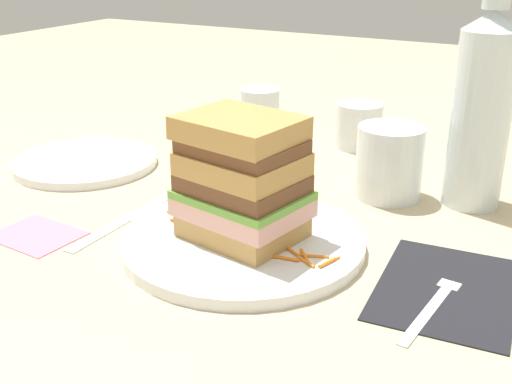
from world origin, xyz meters
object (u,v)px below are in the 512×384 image
sandwich (242,179)px  fork (439,296)px  side_plate (85,162)px  knife (125,219)px  napkin_pink (36,235)px  empty_tumbler_1 (359,126)px  empty_tumbler_0 (260,115)px  water_bottle (482,108)px  main_plate (243,241)px  napkin_dark (447,288)px  juice_glass (389,167)px

sandwich → fork: sandwich is taller
sandwich → side_plate: 0.36m
fork → knife: bearing=-179.7°
knife → napkin_pink: same height
side_plate → empty_tumbler_1: bearing=40.7°
fork → empty_tumbler_0: (-0.38, 0.36, 0.04)m
fork → water_bottle: 0.27m
knife → empty_tumbler_1: (0.14, 0.40, 0.03)m
side_plate → knife: bearing=-35.1°
main_plate → napkin_dark: bearing=4.2°
fork → juice_glass: (-0.12, 0.22, 0.04)m
fork → water_bottle: water_bottle is taller
napkin_pink → empty_tumbler_0: bearing=83.7°
empty_tumbler_0 → empty_tumbler_1: size_ratio=1.17×
empty_tumbler_0 → side_plate: bearing=-124.9°
juice_glass → side_plate: 0.43m
juice_glass → empty_tumbler_0: size_ratio=1.10×
napkin_dark → side_plate: size_ratio=0.83×
empty_tumbler_1 → side_plate: 0.42m
juice_glass → empty_tumbler_1: size_ratio=1.29×
knife → napkin_dark: bearing=3.7°
sandwich → side_plate: sandwich is taller
empty_tumbler_0 → sandwich: bearing=-64.4°
napkin_dark → sandwich: bearing=-176.0°
empty_tumbler_1 → napkin_pink: bearing=-113.1°
water_bottle → knife: bearing=-144.2°
sandwich → juice_glass: 0.23m
main_plate → side_plate: size_ratio=1.27×
main_plate → fork: 0.21m
napkin_dark → empty_tumbler_0: empty_tumbler_0 is taller
knife → juice_glass: bearing=42.0°
sandwich → water_bottle: size_ratio=0.51×
knife → side_plate: (-0.18, 0.12, 0.00)m
napkin_dark → side_plate: side_plate is taller
main_plate → napkin_dark: (0.21, 0.02, -0.01)m
empty_tumbler_1 → side_plate: (-0.32, -0.27, -0.03)m
water_bottle → empty_tumbler_1: 0.27m
water_bottle → napkin_pink: (-0.41, -0.33, -0.12)m
main_plate → juice_glass: (0.09, 0.21, 0.03)m
fork → napkin_dark: bearing=84.4°
napkin_pink → empty_tumbler_1: bearing=66.9°
sandwich → empty_tumbler_0: bearing=115.6°
sandwich → water_bottle: 0.31m
empty_tumbler_1 → fork: bearing=-60.4°
sandwich → side_plate: size_ratio=0.68×
napkin_dark → empty_tumbler_1: bearing=121.2°
knife → water_bottle: size_ratio=0.74×
main_plate → empty_tumbler_0: (-0.17, 0.35, 0.04)m
main_plate → fork: main_plate is taller
juice_glass → water_bottle: bearing=15.5°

